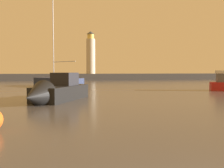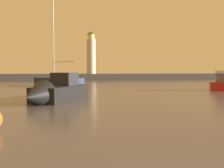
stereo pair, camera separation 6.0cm
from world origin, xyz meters
name	(u,v)px [view 1 (the left image)]	position (x,y,z in m)	size (l,w,h in m)	color
ground_plane	(85,88)	(0.00, 30.20, 0.00)	(220.00, 220.00, 0.00)	#4C4742
breakwater	(75,77)	(0.00, 60.40, 0.83)	(89.64, 6.20, 1.66)	#423F3D
lighthouse	(91,54)	(4.25, 60.40, 6.97)	(2.33, 2.33, 11.22)	beige
motorboat_1	(54,92)	(-3.47, 15.93, 0.71)	(5.33, 7.40, 2.58)	black
sailboat_moored	(57,82)	(-3.71, 33.41, 0.71)	(7.42, 8.41, 14.38)	#1E284C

